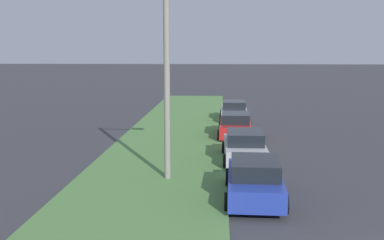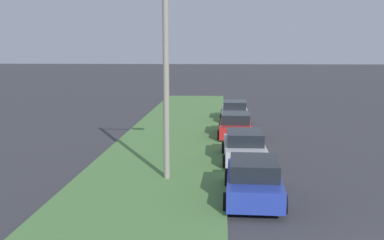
% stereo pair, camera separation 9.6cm
% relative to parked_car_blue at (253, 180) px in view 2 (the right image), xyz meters
% --- Properties ---
extents(grass_median, '(60.00, 6.00, 0.12)m').
position_rel_parked_car_blue_xyz_m(grass_median, '(4.31, 3.92, -0.66)').
color(grass_median, '#517F42').
rests_on(grass_median, ground).
extents(parked_car_blue, '(4.35, 2.11, 1.47)m').
position_rel_parked_car_blue_xyz_m(parked_car_blue, '(0.00, 0.00, 0.00)').
color(parked_car_blue, '#23389E').
rests_on(parked_car_blue, ground).
extents(parked_car_silver, '(4.32, 2.06, 1.47)m').
position_rel_parked_car_blue_xyz_m(parked_car_silver, '(5.38, 0.06, 0.00)').
color(parked_car_silver, '#B2B5BA').
rests_on(parked_car_silver, ground).
extents(parked_car_red, '(4.34, 2.10, 1.47)m').
position_rel_parked_car_blue_xyz_m(parked_car_red, '(11.34, 0.29, 0.00)').
color(parked_car_red, red).
rests_on(parked_car_red, ground).
extents(parked_car_white, '(4.33, 2.07, 1.47)m').
position_rel_parked_car_blue_xyz_m(parked_car_white, '(17.64, 0.17, 0.00)').
color(parked_car_white, silver).
rests_on(parked_car_white, ground).
extents(streetlight, '(0.52, 2.88, 7.50)m').
position_rel_parked_car_blue_xyz_m(streetlight, '(2.06, 2.90, 3.67)').
color(streetlight, gray).
rests_on(streetlight, ground).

